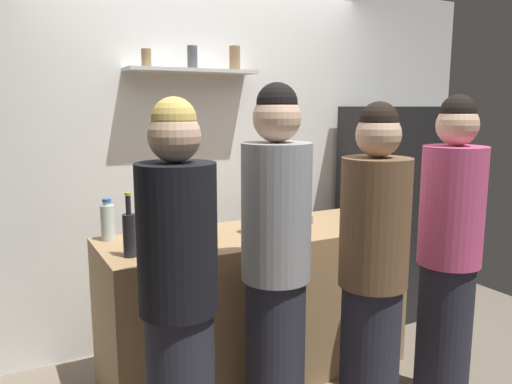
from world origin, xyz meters
The scene contains 12 objects.
back_wall_assembly centered at (0.00, 1.25, 1.30)m, with size 4.80×0.32×2.60m.
refrigerator centered at (1.41, 0.85, 0.84)m, with size 0.64×0.61×1.68m.
counter centered at (0.02, 0.51, 0.46)m, with size 1.89×0.68×0.92m, color #9E7A51.
baking_pan centered at (0.28, 0.65, 0.94)m, with size 0.34×0.24×0.05m, color gray.
utensil_holder centered at (-0.02, 0.51, 0.97)m, with size 0.10×0.10×0.21m.
wine_bottle_green_glass centered at (-0.40, 0.69, 1.04)m, with size 0.07×0.07×0.34m.
wine_bottle_dark_glass centered at (-0.80, 0.36, 1.04)m, with size 0.07×0.07×0.34m.
water_bottle_plastic centered at (-0.83, 0.74, 1.03)m, with size 0.08×0.08×0.24m.
person_brown_jacket centered at (0.24, -0.31, 0.85)m, with size 0.34×0.34×1.70m.
person_pink_top centered at (0.80, -0.28, 0.87)m, with size 0.34×0.34×1.74m.
person_blonde centered at (-0.73, -0.18, 0.86)m, with size 0.34×0.34×1.72m.
person_grey_hoodie centered at (-0.20, -0.10, 0.90)m, with size 0.34×0.34×1.79m.
Camera 1 is at (-1.40, -2.16, 1.68)m, focal length 35.50 mm.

